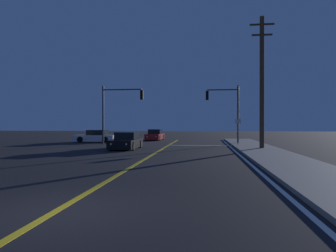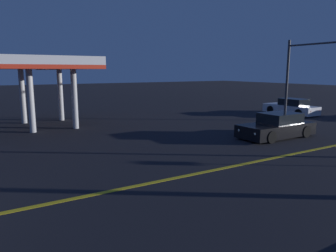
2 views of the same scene
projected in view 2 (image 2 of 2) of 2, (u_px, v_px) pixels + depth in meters
name	position (u px, v px, depth m)	size (l,w,h in m)	color
lane_line_center	(237.00, 165.00, 12.29)	(0.20, 39.12, 0.01)	gold
car_parked_curb_white	(291.00, 107.00, 26.57)	(4.55, 1.91, 1.34)	silver
car_distant_tail_black	(277.00, 127.00, 17.46)	(1.97, 4.57, 1.34)	black
traffic_signal_far_left	(306.00, 67.00, 21.49)	(4.13, 0.28, 5.77)	#38383D
gas_station_canopy	(45.00, 65.00, 20.54)	(7.12, 5.65, 4.47)	silver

